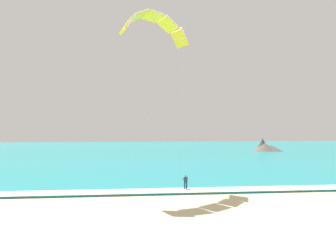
{
  "coord_description": "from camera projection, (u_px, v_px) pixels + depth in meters",
  "views": [
    {
      "loc": [
        -10.21,
        -15.82,
        6.2
      ],
      "look_at": [
        -6.86,
        16.76,
        6.56
      ],
      "focal_mm": 32.53,
      "sensor_mm": 36.0,
      "label": 1
    }
  ],
  "objects": [
    {
      "name": "ground_plane",
      "position": [
        323.0,
        242.0,
        16.71
      ],
      "size": [
        200.0,
        200.0,
        0.0
      ],
      "primitive_type": "plane",
      "color": "beige"
    },
    {
      "name": "sea",
      "position": [
        172.0,
        150.0,
        89.08
      ],
      "size": [
        200.0,
        120.0,
        0.2
      ],
      "primitive_type": "cube",
      "color": "teal",
      "rests_on": "ground"
    },
    {
      "name": "surf_foam",
      "position": [
        239.0,
        189.0,
        30.4
      ],
      "size": [
        200.0,
        2.29,
        0.04
      ],
      "primitive_type": "cube",
      "color": "white",
      "rests_on": "sea"
    },
    {
      "name": "surfboard",
      "position": [
        186.0,
        191.0,
        30.42
      ],
      "size": [
        0.47,
        1.41,
        0.09
      ],
      "color": "yellow",
      "rests_on": "ground"
    },
    {
      "name": "kitesurfer",
      "position": [
        186.0,
        182.0,
        30.45
      ],
      "size": [
        0.55,
        0.53,
        1.69
      ],
      "color": "#143347",
      "rests_on": "ground"
    },
    {
      "name": "kite_primary",
      "position": [
        155.0,
        24.0,
        34.35
      ],
      "size": [
        8.22,
        6.72,
        18.26
      ],
      "color": "yellow"
    },
    {
      "name": "headland_right",
      "position": [
        266.0,
        147.0,
        84.37
      ],
      "size": [
        8.87,
        7.29,
        3.74
      ],
      "color": "#56514C",
      "rests_on": "ground"
    }
  ]
}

